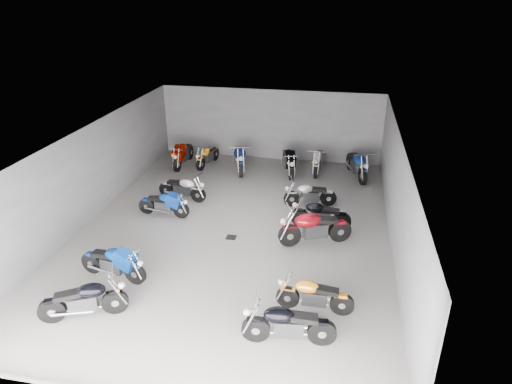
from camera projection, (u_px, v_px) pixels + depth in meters
The scene contains 21 objects.
ground at pixel (235, 230), 15.10m from camera, with size 14.00×14.00×0.00m, color gray.
wall_back at pixel (270, 125), 20.68m from camera, with size 10.00×0.10×3.20m, color slate.
wall_left at pixel (89, 174), 15.31m from camera, with size 0.10×14.00×3.20m, color slate.
wall_right at pixel (397, 199), 13.56m from camera, with size 0.10×14.00×3.20m, color slate.
ceiling at pixel (233, 137), 13.76m from camera, with size 10.00×14.00×0.04m, color black.
drain_grate at pixel (231, 237), 14.65m from camera, with size 0.32×0.32×0.01m, color black.
motorcycle_left_a at pixel (84, 300), 10.95m from camera, with size 1.97×0.99×0.93m.
motorcycle_left_b at pixel (113, 263), 12.43m from camera, with size 2.06×0.56×0.91m.
motorcycle_left_e at pixel (164, 204), 15.86m from camera, with size 1.89×0.40×0.83m.
motorcycle_left_f at pixel (183, 188), 17.05m from camera, with size 1.94×0.52×0.86m.
motorcycle_right_a at pixel (288, 324), 10.16m from camera, with size 2.14×0.49×0.94m.
motorcycle_right_b at pixel (314, 295), 11.20m from camera, with size 1.93×0.38×0.85m.
motorcycle_right_d at pixel (314, 228), 14.09m from camera, with size 2.24×0.99×1.03m.
motorcycle_right_e at pixel (320, 214), 15.07m from camera, with size 2.00×0.39×0.88m.
motorcycle_right_f at pixel (310, 194), 16.56m from camera, with size 1.92×0.59×0.85m.
motorcycle_back_a at pixel (183, 154), 20.25m from camera, with size 0.44×2.25×0.99m.
motorcycle_back_b at pixel (207, 155), 20.27m from camera, with size 0.54×1.97×0.87m.
motorcycle_back_c at pixel (240, 157), 19.76m from camera, with size 0.83×2.33×1.05m.
motorcycle_back_d at pixel (288, 161), 19.43m from camera, with size 0.78×2.28×1.02m.
motorcycle_back_e at pixel (318, 161), 19.56m from camera, with size 0.44×2.17×0.95m.
motorcycle_back_f at pixel (357, 164), 19.00m from camera, with size 0.87×2.32×1.05m.
Camera 1 is at (3.23, -12.83, 7.42)m, focal length 32.00 mm.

